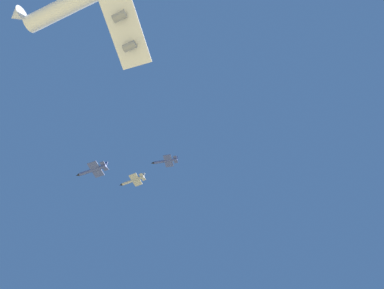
% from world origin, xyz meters
% --- Properties ---
extents(chase_jet_lead, '(14.18, 11.03, 4.00)m').
position_xyz_m(chase_jet_lead, '(60.15, 50.99, 124.13)').
color(chase_jet_lead, '#38478C').
extents(chase_jet_left_wing, '(14.40, 10.60, 4.00)m').
position_xyz_m(chase_jet_left_wing, '(72.80, 27.69, 148.78)').
color(chase_jet_left_wing, '#999EA3').
extents(chase_jet_right_wing, '(12.82, 12.84, 4.00)m').
position_xyz_m(chase_jet_right_wing, '(58.59, 16.99, 159.34)').
color(chase_jet_right_wing, '#38478C').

